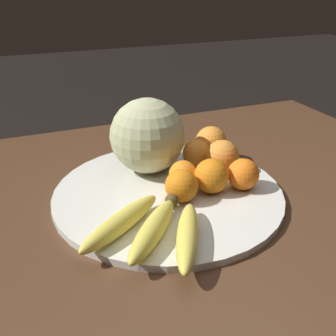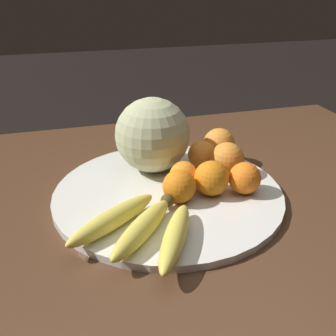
# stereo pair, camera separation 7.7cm
# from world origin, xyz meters

# --- Properties ---
(kitchen_table) EXTENTS (1.28, 0.95, 0.75)m
(kitchen_table) POSITION_xyz_m (0.00, 0.00, 0.64)
(kitchen_table) COLOR #4C301E
(kitchen_table) RESTS_ON ground_plane
(fruit_bowl) EXTENTS (0.46, 0.46, 0.01)m
(fruit_bowl) POSITION_xyz_m (-0.02, 0.02, 0.75)
(fruit_bowl) COLOR silver
(fruit_bowl) RESTS_ON kitchen_table
(melon) EXTENTS (0.16, 0.16, 0.16)m
(melon) POSITION_xyz_m (-0.03, 0.13, 0.84)
(melon) COLOR #B2B789
(melon) RESTS_ON fruit_bowl
(banana_bunch) EXTENTS (0.24, 0.24, 0.04)m
(banana_bunch) POSITION_xyz_m (-0.10, -0.11, 0.78)
(banana_bunch) COLOR #473819
(banana_bunch) RESTS_ON fruit_bowl
(orange_front_left) EXTENTS (0.06, 0.06, 0.06)m
(orange_front_left) POSITION_xyz_m (-0.01, -0.02, 0.79)
(orange_front_left) COLOR orange
(orange_front_left) RESTS_ON fruit_bowl
(orange_front_right) EXTENTS (0.07, 0.07, 0.07)m
(orange_front_right) POSITION_xyz_m (0.14, 0.14, 0.80)
(orange_front_right) COLOR orange
(orange_front_right) RESTS_ON fruit_bowl
(orange_mid_center) EXTENTS (0.07, 0.07, 0.07)m
(orange_mid_center) POSITION_xyz_m (0.12, 0.06, 0.80)
(orange_mid_center) COLOR orange
(orange_mid_center) RESTS_ON fruit_bowl
(orange_back_left) EXTENTS (0.06, 0.06, 0.06)m
(orange_back_left) POSITION_xyz_m (0.01, 0.03, 0.79)
(orange_back_left) COLOR orange
(orange_back_left) RESTS_ON fruit_bowl
(orange_back_right) EXTENTS (0.06, 0.06, 0.06)m
(orange_back_right) POSITION_xyz_m (0.12, -0.03, 0.79)
(orange_back_right) COLOR orange
(orange_back_right) RESTS_ON fruit_bowl
(orange_top_small) EXTENTS (0.07, 0.07, 0.07)m
(orange_top_small) POSITION_xyz_m (0.06, -0.01, 0.80)
(orange_top_small) COLOR orange
(orange_top_small) RESTS_ON fruit_bowl
(orange_side_extra) EXTENTS (0.06, 0.06, 0.06)m
(orange_side_extra) POSITION_xyz_m (0.08, 0.10, 0.79)
(orange_side_extra) COLOR orange
(orange_side_extra) RESTS_ON fruit_bowl
(produce_tag) EXTENTS (0.08, 0.08, 0.00)m
(produce_tag) POSITION_xyz_m (0.06, 0.07, 0.76)
(produce_tag) COLOR white
(produce_tag) RESTS_ON fruit_bowl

